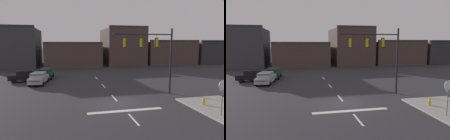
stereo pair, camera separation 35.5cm
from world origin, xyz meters
The scene contains 10 objects.
ground_plane centered at (0.00, 0.00, 0.00)m, with size 400.00×400.00×0.00m, color #2B2B30.
stop_bar_paint centered at (0.00, -2.00, 0.00)m, with size 6.40×0.50×0.01m, color silver.
lane_centreline centered at (0.00, 2.00, 0.00)m, with size 0.16×26.40×0.01m.
signal_mast_near_side centered at (4.37, 2.35, 4.87)m, with size 6.68×0.75×7.14m.
stop_sign centered at (6.67, -4.95, 2.14)m, with size 0.76×0.64×2.83m.
car_lot_nearside centered at (-7.68, 15.56, 0.86)m, with size 2.13×4.54×1.61m.
car_lot_middle centered at (-8.30, 11.06, 0.86)m, with size 2.39×4.62×1.61m.
car_lot_farside centered at (-10.40, 13.50, 0.86)m, with size 4.57×2.23×1.61m.
fire_hydrant centered at (7.05, -2.39, 0.33)m, with size 0.40×0.30×0.75m.
building_row centered at (5.85, 33.86, 3.59)m, with size 56.85×13.67×9.45m.
Camera 1 is at (-4.78, -17.61, 5.60)m, focal length 32.75 mm.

